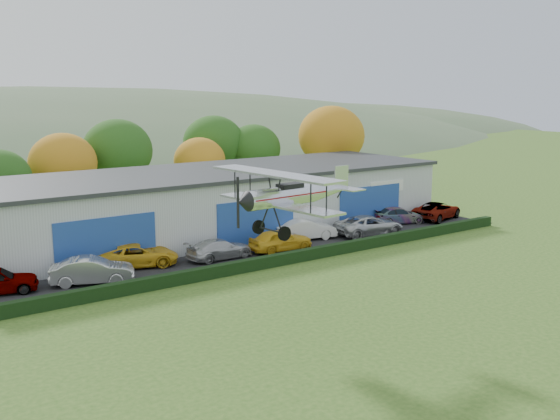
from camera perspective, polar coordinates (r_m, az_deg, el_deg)
ground at (r=31.57m, az=12.98°, el=-11.98°), size 300.00×300.00×0.00m
apron at (r=48.76m, az=-3.40°, el=-3.62°), size 48.00×9.00×0.05m
hedge at (r=44.81m, az=-0.11°, el=-4.38°), size 46.00×0.60×0.80m
hangar at (r=55.07m, az=-5.56°, el=0.79°), size 40.60×12.60×5.30m
tree_belt at (r=64.24m, az=-14.55°, el=4.56°), size 75.70×13.22×10.12m
car_1 at (r=42.07m, az=-16.16°, el=-5.12°), size 5.37×3.61×1.67m
car_2 at (r=45.36m, az=-12.46°, el=-3.89°), size 6.13×4.14×1.56m
car_3 at (r=46.47m, az=-5.32°, el=-3.42°), size 4.96×2.08×1.43m
car_4 at (r=48.50m, az=0.04°, el=-2.65°), size 4.98×2.34×1.65m
car_5 at (r=52.18m, az=2.25°, el=-1.71°), size 5.24×2.90×1.64m
car_6 at (r=54.21m, az=7.84°, el=-1.33°), size 6.25×3.55×1.64m
car_7 at (r=59.35m, az=10.31°, el=-0.45°), size 5.45×3.43×1.47m
car_8 at (r=62.01m, az=13.59°, el=-0.04°), size 6.27×4.02×1.61m
biplane at (r=31.85m, az=1.00°, el=1.49°), size 7.27×8.35×3.12m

